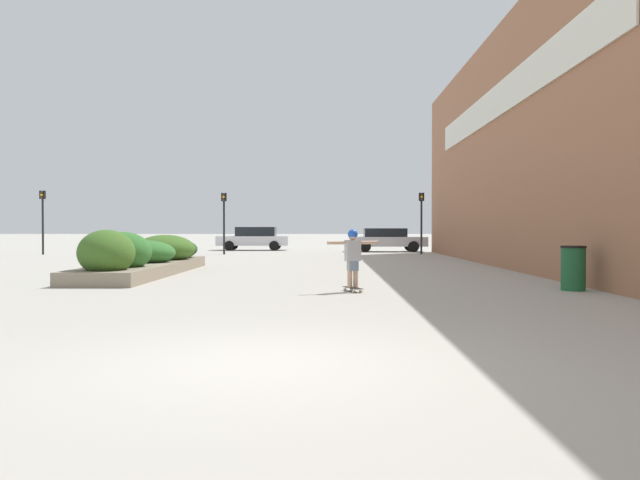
% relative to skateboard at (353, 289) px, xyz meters
% --- Properties ---
extents(ground_plane, '(300.00, 300.00, 0.00)m').
position_rel_skateboard_xyz_m(ground_plane, '(-1.33, -7.51, -0.07)').
color(ground_plane, '#ADA89E').
extents(building_wall_right, '(0.67, 38.07, 8.91)m').
position_rel_skateboard_xyz_m(building_wall_right, '(5.98, 4.52, 4.40)').
color(building_wall_right, '#9E6647').
rests_on(building_wall_right, ground_plane).
extents(planter_box, '(2.16, 9.02, 1.40)m').
position_rel_skateboard_xyz_m(planter_box, '(-6.27, 5.53, 0.50)').
color(planter_box, gray).
rests_on(planter_box, ground_plane).
extents(skateboard, '(0.45, 0.73, 0.09)m').
position_rel_skateboard_xyz_m(skateboard, '(0.00, 0.00, 0.00)').
color(skateboard, black).
rests_on(skateboard, ground_plane).
extents(skateboarder, '(1.17, 0.54, 1.32)m').
position_rel_skateboard_xyz_m(skateboarder, '(-0.00, 0.00, 0.82)').
color(skateboarder, tan).
rests_on(skateboarder, skateboard).
extents(trash_bin, '(0.57, 0.57, 1.03)m').
position_rel_skateboard_xyz_m(trash_bin, '(5.10, 0.33, 0.45)').
color(trash_bin, '#1E5B33').
rests_on(trash_bin, ground_plane).
extents(car_leftmost, '(4.43, 2.03, 1.56)m').
position_rel_skateboard_xyz_m(car_leftmost, '(12.86, 27.69, 0.75)').
color(car_leftmost, silver).
rests_on(car_leftmost, ground_plane).
extents(car_center_left, '(4.67, 2.01, 1.43)m').
position_rel_skateboard_xyz_m(car_center_left, '(3.08, 24.29, 0.70)').
color(car_center_left, '#BCBCC1').
rests_on(car_center_left, ground_plane).
extents(car_center_right, '(4.65, 1.96, 1.52)m').
position_rel_skateboard_xyz_m(car_center_right, '(-5.40, 26.66, 0.72)').
color(car_center_right, silver).
rests_on(car_center_right, ground_plane).
extents(traffic_light_left, '(0.28, 0.30, 3.38)m').
position_rel_skateboard_xyz_m(traffic_light_left, '(-6.28, 20.03, 2.24)').
color(traffic_light_left, black).
rests_on(traffic_light_left, ground_plane).
extents(traffic_light_right, '(0.28, 0.30, 3.40)m').
position_rel_skateboard_xyz_m(traffic_light_right, '(4.60, 20.38, 2.25)').
color(traffic_light_right, black).
rests_on(traffic_light_right, ground_plane).
extents(traffic_light_far_left, '(0.28, 0.30, 3.49)m').
position_rel_skateboard_xyz_m(traffic_light_far_left, '(-16.11, 19.63, 2.31)').
color(traffic_light_far_left, black).
rests_on(traffic_light_far_left, ground_plane).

